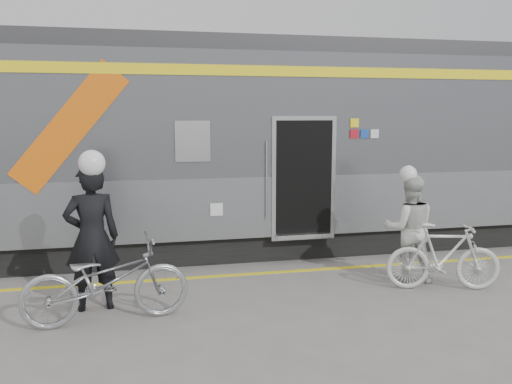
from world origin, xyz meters
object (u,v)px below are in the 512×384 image
object	(u,v)px
bicycle_left	(106,281)
bicycle_right	(443,257)
woman	(409,229)
man	(92,238)

from	to	relation	value
bicycle_left	bicycle_right	bearing A→B (deg)	-94.26
bicycle_left	woman	xyz separation A→B (m)	(4.73, 0.79, 0.31)
woman	bicycle_right	bearing A→B (deg)	133.78
man	bicycle_right	distance (m)	5.26
woman	man	bearing A→B (deg)	17.90
woman	bicycle_right	size ratio (longest dim) A/B	0.99
bicycle_right	bicycle_left	bearing A→B (deg)	107.85
man	bicycle_left	world-z (taller)	man
man	bicycle_right	bearing A→B (deg)	169.62
man	bicycle_left	xyz separation A→B (m)	(0.20, -0.55, -0.46)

